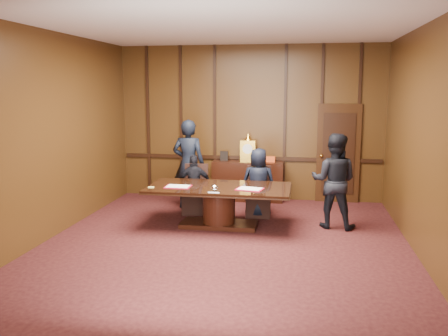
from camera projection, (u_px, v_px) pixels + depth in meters
name	position (u px, v px, depth m)	size (l,w,h in m)	color
room	(229.00, 140.00, 7.53)	(7.00, 7.04, 3.50)	black
sideboard	(248.00, 179.00, 10.78)	(1.60, 0.45, 1.54)	black
conference_table	(219.00, 200.00, 8.73)	(2.62, 1.32, 0.76)	black
folder_left	(178.00, 186.00, 8.64)	(0.46, 0.33, 0.02)	#B6102D
folder_right	(250.00, 189.00, 8.43)	(0.52, 0.41, 0.02)	#B6102D
inkstand	(214.00, 189.00, 8.24)	(0.20, 0.14, 0.12)	white
notepad	(151.00, 187.00, 8.58)	(0.10, 0.07, 0.01)	#F8EC79
chair_left	(195.00, 199.00, 9.72)	(0.51, 0.51, 0.99)	black
chair_right	(258.00, 201.00, 9.51)	(0.50, 0.50, 0.99)	black
signatory_left	(194.00, 185.00, 9.60)	(0.71, 0.30, 1.22)	black
signatory_right	(258.00, 183.00, 9.37)	(0.68, 0.44, 1.38)	black
witness_left	(189.00, 164.00, 10.05)	(0.69, 0.45, 1.89)	black
witness_right	(334.00, 181.00, 8.63)	(0.85, 0.66, 1.74)	black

